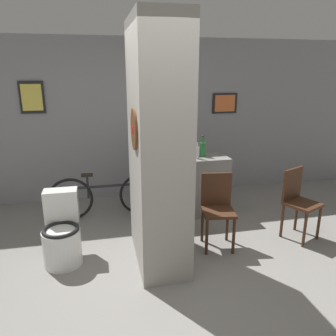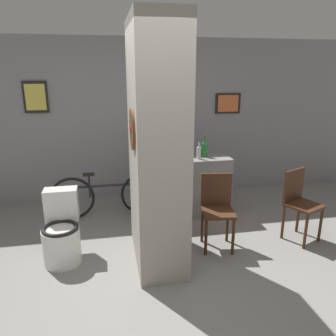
{
  "view_description": "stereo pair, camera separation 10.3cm",
  "coord_description": "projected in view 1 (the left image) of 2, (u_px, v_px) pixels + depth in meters",
  "views": [
    {
      "loc": [
        -0.67,
        -2.77,
        2.09
      ],
      "look_at": [
        0.15,
        0.96,
        0.95
      ],
      "focal_mm": 35.0,
      "sensor_mm": 36.0,
      "label": 1
    },
    {
      "loc": [
        -0.57,
        -2.79,
        2.09
      ],
      "look_at": [
        0.15,
        0.96,
        0.95
      ],
      "focal_mm": 35.0,
      "sensor_mm": 36.0,
      "label": 2
    }
  ],
  "objects": [
    {
      "name": "ground_plane",
      "position": [
        174.0,
        285.0,
        3.33
      ],
      "size": [
        14.0,
        14.0,
        0.0
      ],
      "primitive_type": "plane",
      "color": "gray"
    },
    {
      "name": "chair_by_doorway",
      "position": [
        298.0,
        200.0,
        4.17
      ],
      "size": [
        0.49,
        0.49,
        0.9
      ],
      "rotation": [
        0.0,
        0.0,
        0.42
      ],
      "color": "#422616",
      "rests_on": "ground_plane"
    },
    {
      "name": "bicycle",
      "position": [
        107.0,
        196.0,
        4.78
      ],
      "size": [
        1.65,
        0.42,
        0.69
      ],
      "color": "black",
      "rests_on": "ground_plane"
    },
    {
      "name": "counter_shelf",
      "position": [
        182.0,
        187.0,
        4.84
      ],
      "size": [
        1.37,
        0.44,
        0.88
      ],
      "color": "gray",
      "rests_on": "ground_plane"
    },
    {
      "name": "bottle_short",
      "position": [
        197.0,
        152.0,
        4.67
      ],
      "size": [
        0.06,
        0.06,
        0.26
      ],
      "color": "silver",
      "rests_on": "counter_shelf"
    },
    {
      "name": "bottle_tall",
      "position": [
        203.0,
        149.0,
        4.79
      ],
      "size": [
        0.09,
        0.09,
        0.32
      ],
      "color": "#267233",
      "rests_on": "counter_shelf"
    },
    {
      "name": "pillar_center",
      "position": [
        158.0,
        148.0,
        3.47
      ],
      "size": [
        0.55,
        1.12,
        2.6
      ],
      "color": "gray",
      "rests_on": "ground_plane"
    },
    {
      "name": "chair_near_pillar",
      "position": [
        217.0,
        206.0,
        3.96
      ],
      "size": [
        0.43,
        0.43,
        0.9
      ],
      "rotation": [
        0.0,
        0.0,
        -0.15
      ],
      "color": "#422616",
      "rests_on": "ground_plane"
    },
    {
      "name": "wall_back",
      "position": [
        138.0,
        120.0,
        5.42
      ],
      "size": [
        8.0,
        0.09,
        2.6
      ],
      "color": "gray",
      "rests_on": "ground_plane"
    },
    {
      "name": "toilet",
      "position": [
        62.0,
        235.0,
        3.66
      ],
      "size": [
        0.42,
        0.58,
        0.79
      ],
      "color": "silver",
      "rests_on": "ground_plane"
    }
  ]
}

